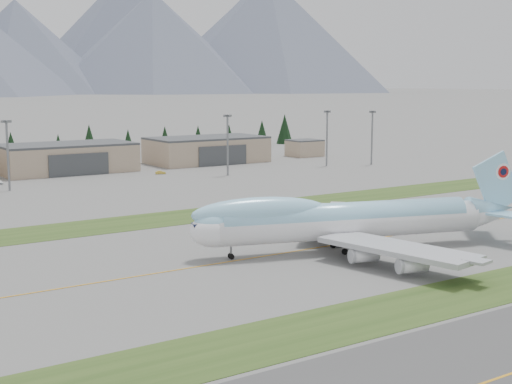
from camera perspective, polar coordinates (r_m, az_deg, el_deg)
ground at (r=153.55m, az=9.03°, el=-3.78°), size 7000.00×7000.00×0.00m
grass_strip_far at (r=188.55m, az=-0.20°, el=-1.36°), size 400.00×18.00×0.08m
taxiway_line_main at (r=153.55m, az=9.03°, el=-3.78°), size 400.00×0.40×0.02m
boeing_747_freighter at (r=141.60m, az=7.28°, el=-2.21°), size 71.99×59.66×19.01m
hangar_center at (r=275.76m, az=-14.89°, el=2.66°), size 48.00×26.60×10.80m
hangar_right at (r=300.02m, az=-3.95°, el=3.40°), size 48.00×26.60×10.80m
control_shed at (r=325.97m, az=3.91°, el=3.54°), size 14.00×12.00×7.60m
floodlight_masts at (r=241.73m, az=-9.98°, el=4.47°), size 199.31×10.67×24.73m
service_vehicle_a at (r=249.51m, az=-19.76°, el=0.59°), size 2.10×3.74×1.20m
service_vehicle_b at (r=263.33m, az=-7.65°, el=1.43°), size 4.06×2.38×1.26m
service_vehicle_c at (r=299.73m, az=-0.31°, el=2.38°), size 3.05×3.95×1.07m
conifer_belt at (r=338.06m, az=-16.06°, el=3.93°), size 265.53×15.07×16.33m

